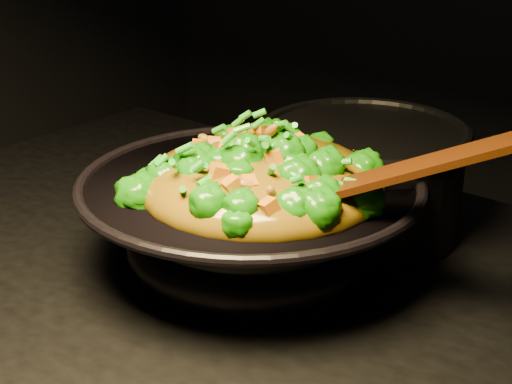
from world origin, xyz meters
The scene contains 4 objects.
wok centered at (-0.01, 0.08, 0.95)m, with size 0.38×0.38×0.11m, color black, non-canonical shape.
stir_fry centered at (0.02, 0.07, 1.05)m, with size 0.27×0.27×0.09m, color #186807, non-canonical shape.
spatula centered at (0.16, 0.08, 1.05)m, with size 0.28×0.04×0.01m, color #331208.
back_pot centered at (0.04, 0.25, 0.97)m, with size 0.25×0.25×0.14m, color black.
Camera 1 is at (0.52, -0.55, 1.34)m, focal length 55.00 mm.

